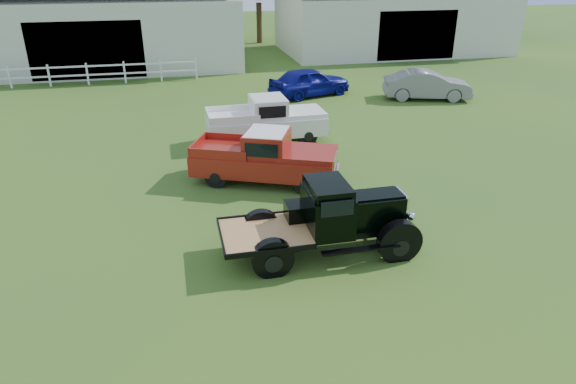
{
  "coord_description": "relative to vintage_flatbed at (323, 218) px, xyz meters",
  "views": [
    {
      "loc": [
        -2.45,
        -10.45,
        6.55
      ],
      "look_at": [
        0.2,
        1.2,
        1.05
      ],
      "focal_mm": 32.0,
      "sensor_mm": 36.0,
      "label": 1
    }
  ],
  "objects": [
    {
      "name": "ground",
      "position": [
        -0.75,
        0.16,
        -0.92
      ],
      "size": [
        120.0,
        120.0,
        0.0
      ],
      "primitive_type": "plane",
      "color": "#325B22"
    },
    {
      "name": "shed_left",
      "position": [
        -7.75,
        26.16,
        1.88
      ],
      "size": [
        18.8,
        10.2,
        5.6
      ],
      "primitive_type": null,
      "color": "beige",
      "rests_on": "ground"
    },
    {
      "name": "misc_car_blue",
      "position": [
        3.67,
        14.95,
        -0.19
      ],
      "size": [
        4.57,
        2.96,
        1.45
      ],
      "primitive_type": "imported",
      "rotation": [
        0.0,
        0.0,
        1.89
      ],
      "color": "navy",
      "rests_on": "ground"
    },
    {
      "name": "shed_right",
      "position": [
        13.25,
        27.16,
        1.68
      ],
      "size": [
        16.8,
        9.2,
        5.2
      ],
      "primitive_type": null,
      "color": "beige",
      "rests_on": "ground"
    },
    {
      "name": "fence_rail",
      "position": [
        -8.75,
        20.16,
        -0.32
      ],
      "size": [
        14.2,
        0.16,
        1.2
      ],
      "primitive_type": null,
      "color": "white",
      "rests_on": "ground"
    },
    {
      "name": "vintage_flatbed",
      "position": [
        0.0,
        0.0,
        0.0
      ],
      "size": [
        4.63,
        1.84,
        1.83
      ],
      "primitive_type": null,
      "rotation": [
        0.0,
        0.0,
        0.0
      ],
      "color": "black",
      "rests_on": "ground"
    },
    {
      "name": "white_pickup",
      "position": [
        0.18,
        8.38,
        -0.06
      ],
      "size": [
        4.69,
        1.89,
        1.71
      ],
      "primitive_type": null,
      "rotation": [
        0.0,
        0.0,
        0.02
      ],
      "color": "white",
      "rests_on": "ground"
    },
    {
      "name": "red_pickup",
      "position": [
        -0.58,
        4.58,
        -0.07
      ],
      "size": [
        4.97,
        3.49,
        1.69
      ],
      "primitive_type": null,
      "rotation": [
        0.0,
        0.0,
        -0.41
      ],
      "color": "maroon",
      "rests_on": "ground"
    },
    {
      "name": "misc_car_grey",
      "position": [
        9.24,
        13.03,
        -0.21
      ],
      "size": [
        4.52,
        2.65,
        1.41
      ],
      "primitive_type": "imported",
      "rotation": [
        0.0,
        0.0,
        1.28
      ],
      "color": "slate",
      "rests_on": "ground"
    }
  ]
}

